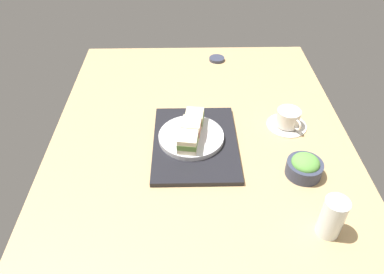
# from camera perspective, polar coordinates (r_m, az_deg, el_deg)

# --- Properties ---
(ground_plane) EXTENTS (1.40, 1.00, 0.03)m
(ground_plane) POSITION_cam_1_polar(r_m,az_deg,el_deg) (1.20, 1.41, -2.10)
(ground_plane) COLOR tan
(serving_tray) EXTENTS (0.37, 0.27, 0.02)m
(serving_tray) POSITION_cam_1_polar(r_m,az_deg,el_deg) (1.19, 0.51, -0.94)
(serving_tray) COLOR black
(serving_tray) RESTS_ON ground_plane
(sandwich_plate) EXTENTS (0.21, 0.21, 0.02)m
(sandwich_plate) POSITION_cam_1_polar(r_m,az_deg,el_deg) (1.19, -0.12, 0.02)
(sandwich_plate) COLOR silver
(sandwich_plate) RESTS_ON serving_tray
(sandwich_near) EXTENTS (0.08, 0.07, 0.04)m
(sandwich_near) POSITION_cam_1_polar(r_m,az_deg,el_deg) (1.22, 0.37, 3.04)
(sandwich_near) COLOR beige
(sandwich_near) RESTS_ON sandwich_plate
(sandwich_middle) EXTENTS (0.07, 0.07, 0.06)m
(sandwich_middle) POSITION_cam_1_polar(r_m,az_deg,el_deg) (1.16, -0.13, 1.38)
(sandwich_middle) COLOR beige
(sandwich_middle) RESTS_ON sandwich_plate
(sandwich_far) EXTENTS (0.08, 0.07, 0.05)m
(sandwich_far) POSITION_cam_1_polar(r_m,az_deg,el_deg) (1.12, -0.67, -0.75)
(sandwich_far) COLOR #EFE5C1
(sandwich_far) RESTS_ON sandwich_plate
(salad_bowl) EXTENTS (0.11, 0.11, 0.07)m
(salad_bowl) POSITION_cam_1_polar(r_m,az_deg,el_deg) (1.13, 17.25, -4.43)
(salad_bowl) COLOR #33384C
(salad_bowl) RESTS_ON ground_plane
(coffee_cup) EXTENTS (0.14, 0.14, 0.06)m
(coffee_cup) POSITION_cam_1_polar(r_m,az_deg,el_deg) (1.29, 14.82, 2.68)
(coffee_cup) COLOR silver
(coffee_cup) RESTS_ON ground_plane
(drinking_glass) EXTENTS (0.06, 0.06, 0.12)m
(drinking_glass) POSITION_cam_1_polar(r_m,az_deg,el_deg) (0.99, 21.14, -11.66)
(drinking_glass) COLOR silver
(drinking_glass) RESTS_ON ground_plane
(small_sauce_dish) EXTENTS (0.07, 0.07, 0.01)m
(small_sauce_dish) POSITION_cam_1_polar(r_m,az_deg,el_deg) (1.66, 3.91, 12.13)
(small_sauce_dish) COLOR #33384C
(small_sauce_dish) RESTS_ON ground_plane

